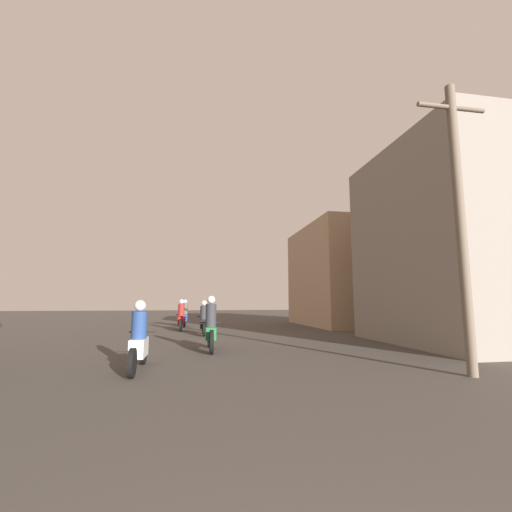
{
  "coord_description": "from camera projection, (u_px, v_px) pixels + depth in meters",
  "views": [
    {
      "loc": [
        -0.4,
        0.04,
        1.46
      ],
      "look_at": [
        2.71,
        17.77,
        3.86
      ],
      "focal_mm": 24.0,
      "sensor_mm": 36.0,
      "label": 1
    }
  ],
  "objects": [
    {
      "name": "motorcycle_green",
      "position": [
        211.0,
        329.0,
        10.31
      ],
      "size": [
        0.6,
        2.16,
        1.63
      ],
      "rotation": [
        0.0,
        0.0,
        0.02
      ],
      "color": "black",
      "rests_on": "ground_plane"
    },
    {
      "name": "motorcycle_white",
      "position": [
        139.0,
        342.0,
        7.33
      ],
      "size": [
        0.6,
        2.06,
        1.49
      ],
      "rotation": [
        0.0,
        0.0,
        0.05
      ],
      "color": "black",
      "rests_on": "ground_plane"
    },
    {
      "name": "motorcycle_red",
      "position": [
        181.0,
        318.0,
        17.5
      ],
      "size": [
        0.6,
        1.94,
        1.57
      ],
      "rotation": [
        0.0,
        0.0,
        0.11
      ],
      "color": "black",
      "rests_on": "ground_plane"
    },
    {
      "name": "motorcycle_black",
      "position": [
        204.0,
        321.0,
        15.13
      ],
      "size": [
        0.6,
        1.88,
        1.51
      ],
      "rotation": [
        0.0,
        0.0,
        0.13
      ],
      "color": "black",
      "rests_on": "ground_plane"
    },
    {
      "name": "utility_pole_near",
      "position": [
        460.0,
        216.0,
        7.09
      ],
      "size": [
        1.6,
        0.2,
        6.13
      ],
      "color": "#6B5B4C",
      "rests_on": "ground_plane"
    },
    {
      "name": "motorcycle_blue",
      "position": [
        185.0,
        316.0,
        20.34
      ],
      "size": [
        0.6,
        2.02,
        1.58
      ],
      "rotation": [
        0.0,
        0.0,
        0.05
      ],
      "color": "black",
      "rests_on": "ground_plane"
    },
    {
      "name": "building_right_near",
      "position": [
        468.0,
        244.0,
        12.33
      ],
      "size": [
        5.88,
        6.45,
        7.02
      ],
      "color": "gray",
      "rests_on": "ground_plane"
    },
    {
      "name": "building_right_far",
      "position": [
        347.0,
        276.0,
        21.75
      ],
      "size": [
        5.57,
        7.95,
        6.14
      ],
      "color": "tan",
      "rests_on": "ground_plane"
    }
  ]
}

